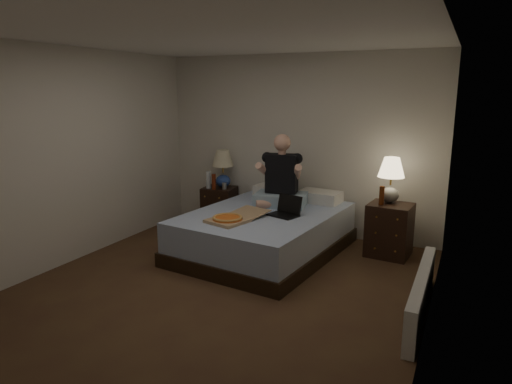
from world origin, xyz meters
The scene contains 19 objects.
floor centered at (0.00, 0.00, 0.00)m, with size 4.00×4.50×0.00m, color brown.
ceiling centered at (0.00, 0.00, 2.50)m, with size 4.00×4.50×0.00m, color white.
wall_back centered at (0.00, 2.25, 1.25)m, with size 4.00×2.50×0.00m, color silver.
wall_front centered at (0.00, -2.25, 1.25)m, with size 4.00×2.50×0.00m, color silver.
wall_left centered at (-2.00, 0.00, 1.25)m, with size 4.50×2.50×0.00m, color silver.
wall_right centered at (2.00, 0.00, 1.25)m, with size 4.50×2.50×0.00m, color silver.
bed centered at (-0.03, 1.21, 0.26)m, with size 1.59×2.12×0.53m, color #5C7DB9.
nightstand_left centered at (-1.13, 1.99, 0.30)m, with size 0.45×0.41×0.59m, color black.
nightstand_right centered at (1.40, 1.78, 0.33)m, with size 0.50×0.45×0.65m, color black.
lamp_left centered at (-1.08, 2.03, 0.87)m, with size 0.32×0.32×0.56m, color #294698, non-canonical shape.
lamp_right centered at (1.36, 1.87, 0.93)m, with size 0.32×0.32×0.56m, color gray, non-canonical shape.
water_bottle centered at (-1.24, 1.87, 0.72)m, with size 0.07×0.07×0.25m, color silver.
soda_can centered at (-0.99, 1.90, 0.64)m, with size 0.07×0.07×0.10m, color #ACACA8.
beer_bottle_left centered at (-1.13, 1.84, 0.71)m, with size 0.06×0.06×0.23m, color #61200D.
beer_bottle_right centered at (1.29, 1.70, 0.77)m, with size 0.06×0.06×0.23m, color #5A260C.
person centered at (0.02, 1.60, 0.99)m, with size 0.66×0.52×0.93m, color black, non-canonical shape.
laptop centered at (0.25, 1.14, 0.65)m, with size 0.34×0.28×0.24m, color black, non-canonical shape.
pizza_box centered at (-0.23, 0.62, 0.57)m, with size 0.40×0.76×0.08m, color tan, non-canonical shape.
radiator centered at (1.93, 0.32, 0.20)m, with size 0.10×1.60×0.40m, color silver.
Camera 1 is at (2.22, -3.77, 2.01)m, focal length 32.00 mm.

